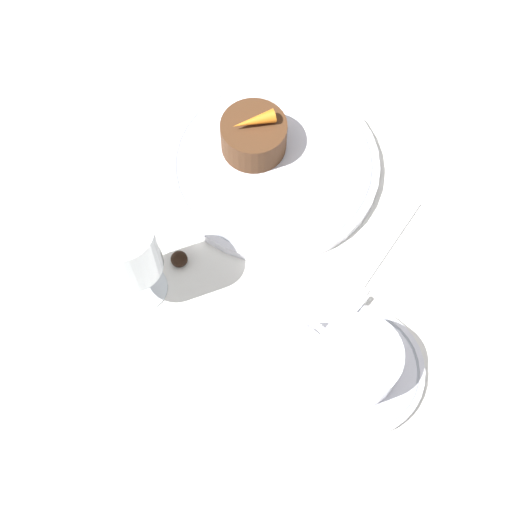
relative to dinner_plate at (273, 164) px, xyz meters
name	(u,v)px	position (x,y,z in m)	size (l,w,h in m)	color
ground_plane	(280,198)	(-0.03, 0.03, -0.01)	(3.00, 3.00, 0.00)	white
dinner_plate	(273,164)	(0.00, 0.00, 0.00)	(0.25, 0.25, 0.01)	white
saucer	(357,369)	(-0.22, 0.15, 0.00)	(0.14, 0.14, 0.01)	white
coffee_cup	(357,360)	(-0.22, 0.15, 0.03)	(0.11, 0.08, 0.05)	white
spoon	(328,343)	(-0.18, 0.14, 0.00)	(0.02, 0.11, 0.00)	silver
wine_glass	(129,252)	(0.02, 0.21, 0.09)	(0.06, 0.06, 0.14)	silver
fork	(370,273)	(-0.17, 0.04, -0.01)	(0.02, 0.18, 0.01)	silver
dessert_cake	(254,136)	(0.03, 0.00, 0.03)	(0.08, 0.08, 0.04)	#4C2D19
carrot_garnish	(254,121)	(0.03, 0.00, 0.06)	(0.04, 0.05, 0.02)	orange
chocolate_truffle	(179,259)	(0.01, 0.16, 0.00)	(0.02, 0.02, 0.02)	black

